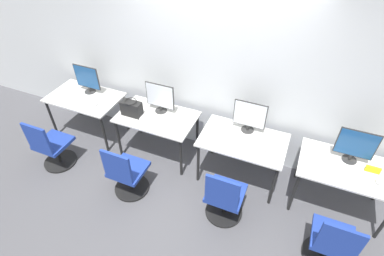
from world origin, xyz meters
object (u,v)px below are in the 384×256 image
Objects in this scene: monitor_left at (160,98)px; keyboard_far_right at (349,175)px; monitor_far_left at (87,79)px; office_chair_left at (127,175)px; mouse_far_right at (378,181)px; mouse_left at (173,124)px; office_chair_right at (224,199)px; mouse_far_left at (96,104)px; keyboard_right at (242,143)px; handbag at (132,108)px; mouse_right at (265,149)px; monitor_far_right at (356,146)px; monitor_right at (250,116)px; keyboard_far_left at (79,100)px; keyboard_left at (154,119)px; office_chair_far_right at (331,244)px; office_chair_far_left at (52,148)px.

keyboard_far_right is at bearing -5.96° from monitor_left.
monitor_far_left is at bearing 179.21° from monitor_left.
mouse_far_right is (2.90, 0.75, 0.38)m from office_chair_left.
mouse_left is 1.24m from office_chair_right.
mouse_far_left is 0.20× the size of keyboard_right.
mouse_left and mouse_far_right have the same top height.
mouse_right is at bearing 0.43° from handbag.
office_chair_left reaches higher than mouse_right.
mouse_far_left is 1.00× the size of mouse_left.
monitor_far_right is at bearing 0.09° from monitor_left.
monitor_far_left is 1.00× the size of monitor_right.
keyboard_far_left is 5.09× the size of mouse_far_right.
keyboard_left is 1.00× the size of keyboard_right.
keyboard_right is at bearing -0.09° from keyboard_left.
mouse_far_right is at bearing 3.75° from keyboard_far_right.
office_chair_right reaches higher than keyboard_far_right.
mouse_far_left is 1.03m from monitor_left.
keyboard_right is 1.63m from handbag.
keyboard_far_left is 5.09× the size of mouse_left.
keyboard_left is 2.88m from mouse_far_right.
keyboard_left is at bearing 179.41° from mouse_left.
keyboard_far_left is 3.90m from office_chair_far_right.
keyboard_left is 2.67m from office_chair_far_right.
mouse_far_left is at bearing 168.21° from office_chair_far_right.
monitor_far_left is 1.00× the size of monitor_far_right.
monitor_left is (1.30, 0.99, 0.60)m from office_chair_far_left.
office_chair_right is 2.88× the size of handbag.
monitor_left is at bearing 175.08° from mouse_far_right.
office_chair_right is 1.47m from keyboard_far_right.
monitor_far_left is 0.99× the size of keyboard_right.
monitor_far_right is (3.86, 0.26, 0.23)m from keyboard_far_left.
monitor_far_left is at bearing 89.49° from office_chair_far_left.
office_chair_far_right is (1.24, -0.76, -0.38)m from keyboard_right.
mouse_far_left reaches higher than keyboard_left.
mouse_left is 2.29m from monitor_far_right.
handbag is (0.95, 0.01, 0.11)m from keyboard_far_left.
office_chair_right is at bearing -158.60° from mouse_far_right.
keyboard_far_left is 1.01× the size of monitor_left.
office_chair_far_left is at bearing -177.43° from office_chair_right.
handbag is at bearing -179.57° from mouse_right.
keyboard_left is at bearing 30.45° from office_chair_far_left.
office_chair_far_right is at bearing -14.80° from monitor_far_left.
office_chair_left is 1.00× the size of office_chair_right.
mouse_left is 0.10× the size of office_chair_left.
keyboard_left is 0.53× the size of office_chair_far_right.
mouse_left is 0.65m from handbag.
monitor_left is 2.60m from keyboard_far_right.
office_chair_left is (1.27, -0.75, -0.38)m from keyboard_far_left.
keyboard_right is 0.75m from office_chair_right.
mouse_left is 0.20× the size of keyboard_right.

